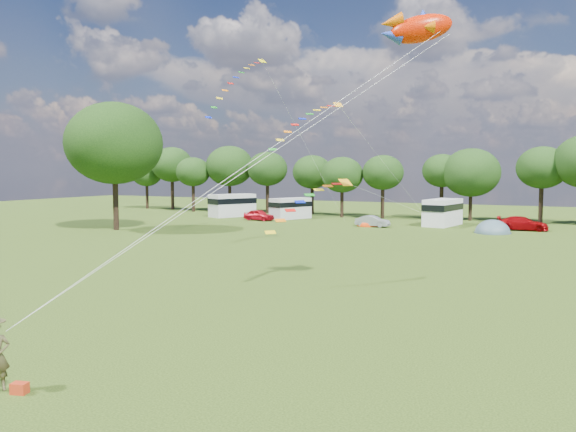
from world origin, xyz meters
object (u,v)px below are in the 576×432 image
at_px(campervan_b, 290,208).
at_px(tent_orange, 369,226).
at_px(big_tree, 114,143).
at_px(campervan_a, 232,205).
at_px(car_b, 373,221).
at_px(car_c, 523,223).
at_px(fish_kite, 416,29).
at_px(car_a, 259,215).
at_px(tent_greyblue, 492,233).
at_px(campervan_c, 443,211).

height_order(campervan_b, tent_orange, campervan_b).
bearing_deg(big_tree, campervan_a, 84.23).
distance_m(car_b, tent_orange, 1.10).
height_order(car_c, campervan_b, campervan_b).
height_order(campervan_a, tent_orange, campervan_a).
bearing_deg(campervan_a, fish_kite, -114.23).
bearing_deg(car_c, car_b, 99.27).
bearing_deg(car_a, campervan_a, 66.12).
distance_m(car_a, tent_greyblue, 27.82).
bearing_deg(tent_orange, campervan_b, 159.08).
height_order(car_b, tent_orange, car_b).
bearing_deg(fish_kite, tent_orange, 84.59).
bearing_deg(tent_greyblue, car_a, 175.87).
bearing_deg(tent_greyblue, campervan_a, 170.69).
xyz_separation_m(tent_orange, fish_kite, (13.36, -34.80, 12.47)).
relative_size(campervan_a, campervan_c, 1.04).
height_order(car_b, campervan_a, campervan_a).
bearing_deg(tent_greyblue, big_tree, -158.34).
relative_size(car_c, fish_kite, 1.41).
bearing_deg(campervan_c, fish_kite, -161.35).
height_order(tent_orange, tent_greyblue, tent_greyblue).
distance_m(big_tree, car_c, 43.23).
height_order(big_tree, campervan_a, big_tree).
xyz_separation_m(campervan_a, campervan_b, (8.53, 0.40, -0.19)).
bearing_deg(campervan_c, tent_greyblue, -123.19).
height_order(car_c, tent_orange, car_c).
bearing_deg(campervan_c, car_a, 109.08).
bearing_deg(car_c, tent_greyblue, 144.74).
distance_m(car_a, campervan_b, 4.70).
distance_m(big_tree, car_b, 28.81).
distance_m(tent_orange, fish_kite, 39.30).
relative_size(car_c, tent_orange, 1.65).
relative_size(campervan_b, campervan_c, 0.92).
bearing_deg(car_b, tent_greyblue, -90.52).
xyz_separation_m(car_c, tent_greyblue, (-2.51, -3.98, -0.70)).
bearing_deg(car_a, campervan_b, -25.50).
relative_size(tent_orange, tent_greyblue, 0.75).
distance_m(campervan_a, fish_kite, 52.82).
relative_size(big_tree, tent_greyblue, 3.40).
distance_m(car_b, fish_kite, 38.31).
bearing_deg(car_c, tent_orange, 96.43).
xyz_separation_m(car_a, car_b, (15.12, -1.33, -0.06)).
height_order(big_tree, tent_orange, big_tree).
bearing_deg(campervan_c, car_c, -90.73).
bearing_deg(car_c, campervan_b, 82.87).
relative_size(car_b, tent_orange, 1.20).
xyz_separation_m(tent_orange, tent_greyblue, (13.25, -1.34, -0.00)).
xyz_separation_m(car_a, campervan_a, (-6.08, 3.54, 0.95)).
relative_size(big_tree, fish_kite, 3.88).
bearing_deg(tent_greyblue, campervan_c, 137.00).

